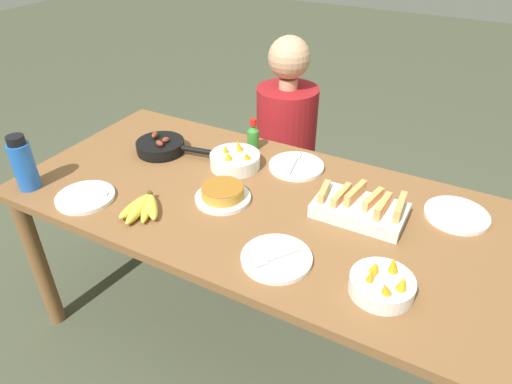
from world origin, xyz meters
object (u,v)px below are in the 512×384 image
object	(u,v)px
frittata_plate_center	(223,194)
water_bottle	(23,164)
skillet	(162,146)
fruit_bowl_mango	(382,284)
banana_bunch	(143,207)
person_figure	(285,162)
empty_plate_far_left	(296,166)
fruit_bowl_citrus	(235,160)
melon_tray	(361,208)
hot_sauce_bottle	(253,136)
empty_plate_mid_edge	(85,197)
empty_plate_far_right	(457,215)
empty_plate_near_front	(276,258)

from	to	relation	value
frittata_plate_center	water_bottle	distance (m)	0.77
skillet	fruit_bowl_mango	xyz separation A→B (m)	(1.09, -0.37, 0.00)
banana_bunch	person_figure	bearing A→B (deg)	83.81
empty_plate_far_left	fruit_bowl_citrus	xyz separation A→B (m)	(-0.23, -0.11, 0.02)
melon_tray	person_figure	world-z (taller)	person_figure
hot_sauce_bottle	empty_plate_far_left	bearing A→B (deg)	-14.96
frittata_plate_center	person_figure	bearing A→B (deg)	97.63
empty_plate_mid_edge	person_figure	xyz separation A→B (m)	(0.35, 1.03, -0.28)
empty_plate_far_right	person_figure	xyz separation A→B (m)	(-0.90, 0.49, -0.28)
melon_tray	empty_plate_far_left	bearing A→B (deg)	149.30
empty_plate_far_left	empty_plate_mid_edge	world-z (taller)	same
banana_bunch	empty_plate_far_right	bearing A→B (deg)	26.76
empty_plate_far_right	water_bottle	size ratio (longest dim) A/B	1.01
frittata_plate_center	empty_plate_far_left	xyz separation A→B (m)	(0.15, 0.35, -0.02)
empty_plate_far_right	banana_bunch	bearing A→B (deg)	-153.24
empty_plate_far_right	fruit_bowl_citrus	world-z (taller)	fruit_bowl_citrus
skillet	empty_plate_near_front	size ratio (longest dim) A/B	1.60
skillet	water_bottle	size ratio (longest dim) A/B	1.63
skillet	empty_plate_mid_edge	distance (m)	0.43
banana_bunch	empty_plate_far_left	size ratio (longest dim) A/B	0.87
skillet	person_figure	xyz separation A→B (m)	(0.33, 0.60, -0.30)
empty_plate_far_right	empty_plate_mid_edge	xyz separation A→B (m)	(-1.25, -0.55, 0.00)
melon_tray	skillet	distance (m)	0.92
empty_plate_mid_edge	empty_plate_far_right	bearing A→B (deg)	23.70
banana_bunch	hot_sauce_bottle	xyz separation A→B (m)	(0.12, 0.61, 0.04)
empty_plate_far_left	empty_plate_mid_edge	bearing A→B (deg)	-135.73
melon_tray	empty_plate_far_right	size ratio (longest dim) A/B	1.42
frittata_plate_center	hot_sauce_bottle	distance (m)	0.42
frittata_plate_center	water_bottle	xyz separation A→B (m)	(-0.71, -0.29, 0.08)
empty_plate_near_front	melon_tray	bearing A→B (deg)	65.78
hot_sauce_bottle	fruit_bowl_mango	bearing A→B (deg)	-38.41
banana_bunch	empty_plate_mid_edge	bearing A→B (deg)	-170.22
empty_plate_mid_edge	hot_sauce_bottle	bearing A→B (deg)	60.95
melon_tray	water_bottle	bearing A→B (deg)	-160.17
skillet	empty_plate_far_left	distance (m)	0.60
melon_tray	person_figure	xyz separation A→B (m)	(-0.59, 0.65, -0.30)
skillet	person_figure	bearing A→B (deg)	51.39
skillet	melon_tray	bearing A→B (deg)	-12.71
empty_plate_near_front	empty_plate_far_right	size ratio (longest dim) A/B	1.01
empty_plate_mid_edge	person_figure	world-z (taller)	person_figure
banana_bunch	empty_plate_far_left	bearing A→B (deg)	56.70
empty_plate_far_right	empty_plate_near_front	bearing A→B (deg)	-132.25
person_figure	empty_plate_far_left	bearing A→B (deg)	-60.44
empty_plate_mid_edge	fruit_bowl_citrus	xyz separation A→B (m)	(0.37, 0.48, 0.02)
skillet	fruit_bowl_citrus	distance (m)	0.35
hot_sauce_bottle	fruit_bowl_citrus	bearing A→B (deg)	-86.44
fruit_bowl_mango	water_bottle	bearing A→B (deg)	-175.67
melon_tray	empty_plate_near_front	bearing A→B (deg)	-114.22
frittata_plate_center	fruit_bowl_mango	bearing A→B (deg)	-15.59
person_figure	melon_tray	bearing A→B (deg)	-47.56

